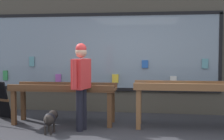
# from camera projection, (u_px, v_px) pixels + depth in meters

# --- Properties ---
(ground_plane) EXTENTS (40.00, 40.00, 0.00)m
(ground_plane) POSITION_uv_depth(u_px,v_px,m) (120.00, 137.00, 5.65)
(ground_plane) COLOR #2D2D33
(shopfront_facade) EXTENTS (7.92, 0.29, 3.37)m
(shopfront_facade) POSITION_uv_depth(u_px,v_px,m) (130.00, 47.00, 7.91)
(shopfront_facade) COLOR #4C473D
(shopfront_facade) RESTS_ON ground_plane
(display_table_left) EXTENTS (2.26, 0.72, 0.87)m
(display_table_left) POSITION_uv_depth(u_px,v_px,m) (64.00, 92.00, 6.70)
(display_table_left) COLOR brown
(display_table_left) RESTS_ON ground_plane
(display_table_right) EXTENTS (2.26, 0.71, 0.94)m
(display_table_right) POSITION_uv_depth(u_px,v_px,m) (190.00, 92.00, 6.32)
(display_table_right) COLOR brown
(display_table_right) RESTS_ON ground_plane
(person_browsing) EXTENTS (0.31, 0.66, 1.72)m
(person_browsing) POSITION_uv_depth(u_px,v_px,m) (81.00, 79.00, 6.11)
(person_browsing) COLOR black
(person_browsing) RESTS_ON ground_plane
(small_dog) EXTENTS (0.23, 0.56, 0.41)m
(small_dog) POSITION_uv_depth(u_px,v_px,m) (50.00, 119.00, 5.94)
(small_dog) COLOR black
(small_dog) RESTS_ON ground_plane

